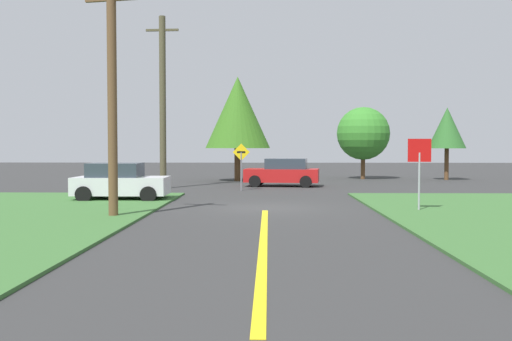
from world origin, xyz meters
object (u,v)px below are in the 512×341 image
Objects in this scene: oak_tree_right at (447,128)px; pine_tree_center at (363,134)px; oak_tree_left at (238,113)px; parked_car_near_building at (120,182)px; direction_sign at (241,161)px; utility_pole_mid at (163,101)px; stop_sign at (419,160)px; car_approaching_junction at (283,172)px; utility_pole_near at (112,96)px.

pine_tree_center is at bearing 169.86° from oak_tree_right.
oak_tree_left is 1.39× the size of oak_tree_right.
direction_sign is (4.97, 5.64, 0.74)m from parked_car_near_building.
parked_car_near_building is 21.33m from pine_tree_center.
utility_pole_mid is 7.93m from oak_tree_left.
parked_car_near_building is (-11.76, 4.12, -1.05)m from stop_sign.
pine_tree_center is (5.89, 7.65, 2.43)m from car_approaching_junction.
stop_sign is 20.84m from pine_tree_center.
utility_pole_near is at bearing 75.59° from car_approaching_junction.
stop_sign is 10.81m from utility_pole_near.
utility_pole_near reaches higher than parked_car_near_building.
stop_sign is 0.58× the size of car_approaching_junction.
direction_sign is at bearing -144.11° from oak_tree_right.
utility_pole_mid reaches higher than utility_pole_near.
oak_tree_left is (-2.92, 5.09, 3.78)m from car_approaching_junction.
utility_pole_near is 3.11× the size of direction_sign.
pine_tree_center is at bearing -92.48° from stop_sign.
stop_sign is at bearing -45.04° from utility_pole_mid.
stop_sign is 0.65× the size of parked_car_near_building.
pine_tree_center is at bearing 37.21° from utility_pole_mid.
utility_pole_mid is at bearing -142.79° from pine_tree_center.
oak_tree_left is at bearing -173.83° from oak_tree_right.
parked_car_near_building is 0.52× the size of utility_pole_near.
car_approaching_junction is (-4.51, 13.09, -1.05)m from stop_sign.
parked_car_near_building is 11.54m from car_approaching_junction.
utility_pole_mid is at bearing 23.01° from car_approaching_junction.
pine_tree_center is (1.38, 20.75, 1.38)m from stop_sign.
pine_tree_center reaches higher than parked_car_near_building.
utility_pole_near is at bearing -86.70° from utility_pole_mid.
car_approaching_junction is at bearing -69.66° from stop_sign.
utility_pole_near is 1.10× the size of oak_tree_left.
oak_tree_right is (13.79, 9.98, 2.04)m from direction_sign.
utility_pole_mid is 1.35× the size of oak_tree_left.
stop_sign is at bearing -67.78° from oak_tree_left.
utility_pole_mid reaches higher than oak_tree_right.
car_approaching_junction is 13.58m from oak_tree_right.
car_approaching_junction is at bearing 50.46° from parked_car_near_building.
parked_car_near_building is at bearing 102.53° from utility_pole_near.
oak_tree_left is at bearing -163.77° from pine_tree_center.
oak_tree_right is (14.43, 1.56, -1.00)m from oak_tree_left.
stop_sign is 0.51× the size of pine_tree_center.
oak_tree_right is (18.76, 15.62, 2.78)m from parked_car_near_building.
utility_pole_near is 13.11m from utility_pole_mid.
oak_tree_right is at bearing 51.10° from utility_pole_near.
utility_pole_near is 20.28m from oak_tree_left.
parked_car_near_building is at bearing -107.14° from oak_tree_left.
oak_tree_right is at bearing 39.19° from parked_car_near_building.
pine_tree_center reaches higher than stop_sign.
utility_pole_near is (-10.43, -1.86, 2.11)m from stop_sign.
utility_pole_near is (1.33, -5.98, 3.16)m from parked_car_near_building.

